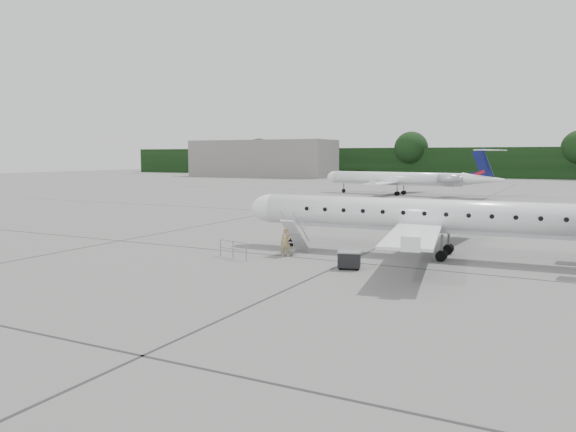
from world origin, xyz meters
The scene contains 9 objects.
ground centered at (0.00, 0.00, 0.00)m, with size 320.00×320.00×0.00m, color slate.
treeline centered at (0.00, 130.00, 4.00)m, with size 260.00×4.00×8.00m, color black.
terminal_building centered at (-70.00, 110.00, 5.00)m, with size 40.00×14.00×10.00m, color slate.
main_regional_jet centered at (0.19, 7.84, 3.37)m, with size 26.29×18.93×6.74m, color silver, non-canonical shape.
airstair centered at (-7.34, 5.25, 1.06)m, with size 0.85×2.45×2.11m, color silver, non-canonical shape.
passenger centered at (-7.28, 3.88, 0.83)m, with size 0.61×0.40×1.66m, color #947F51.
safety_railing centered at (-9.68, 1.91, 0.50)m, with size 2.20×0.08×1.00m, color gray, non-canonical shape.
baggage_cart centered at (-2.62, 2.16, 0.50)m, with size 1.15×0.93×1.00m, color black, non-canonical shape.
bg_regional_left centered at (-16.64, 57.24, 3.41)m, with size 25.98×18.71×6.82m, color silver, non-canonical shape.
Camera 1 is at (7.81, -25.00, 5.94)m, focal length 35.00 mm.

